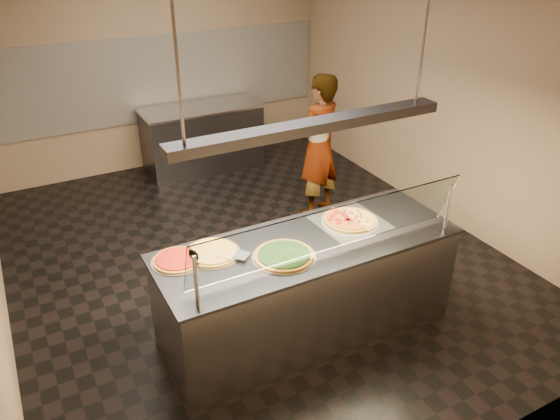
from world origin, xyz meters
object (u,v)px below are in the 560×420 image
half_pizza_pepperoni (339,222)px  pizza_spatula (231,256)px  sneeze_guard (332,230)px  prep_table (203,137)px  worker (318,147)px  pizza_spinach (284,255)px  half_pizza_sausage (360,216)px  heat_lamp_housing (312,126)px  pizza_cheese (212,252)px  perforated_tray (350,221)px  serving_counter (307,287)px  pizza_tomato (177,260)px

half_pizza_pepperoni → pizza_spatula: half_pizza_pepperoni is taller
pizza_spatula → sneeze_guard: bearing=-30.8°
prep_table → worker: size_ratio=0.96×
pizza_spinach → worker: worker is taller
half_pizza_sausage → worker: size_ratio=0.27×
worker → heat_lamp_housing: heat_lamp_housing is taller
sneeze_guard → heat_lamp_housing: size_ratio=1.03×
pizza_cheese → prep_table: pizza_cheese is taller
sneeze_guard → pizza_cheese: bearing=144.6°
worker → half_pizza_pepperoni: bearing=43.1°
perforated_tray → pizza_cheese: pizza_cheese is taller
perforated_tray → pizza_cheese: 1.28m
pizza_spinach → pizza_cheese: bearing=147.0°
perforated_tray → worker: (0.76, 1.76, -0.05)m
half_pizza_sausage → pizza_spinach: (-0.90, -0.22, -0.01)m
prep_table → heat_lamp_housing: size_ratio=0.75×
serving_counter → pizza_spinach: (-0.29, -0.11, 0.48)m
half_pizza_sausage → half_pizza_pepperoni: bearing=179.8°
perforated_tray → prep_table: perforated_tray is taller
half_pizza_sausage → pizza_spatula: (-1.29, -0.06, 0.00)m
serving_counter → pizza_cheese: (-0.78, 0.21, 0.48)m
half_pizza_sausage → pizza_spatula: bearing=-177.5°
serving_counter → perforated_tray: size_ratio=4.32×
half_pizza_pepperoni → pizza_spinach: (-0.68, -0.23, -0.02)m
pizza_tomato → heat_lamp_housing: (1.07, -0.24, 1.01)m
prep_table → half_pizza_pepperoni: bearing=-92.0°
perforated_tray → serving_counter: bearing=-166.6°
pizza_spatula → serving_counter: bearing=-5.3°
pizza_spinach → pizza_tomato: bearing=156.2°
pizza_tomato → heat_lamp_housing: size_ratio=0.18×
half_pizza_pepperoni → half_pizza_sausage: bearing=-0.2°
pizza_cheese → prep_table: (1.30, 3.69, -0.48)m
perforated_tray → pizza_tomato: (-1.57, 0.12, 0.01)m
perforated_tray → half_pizza_pepperoni: 0.12m
pizza_spatula → pizza_tomato: bearing=155.8°
pizza_cheese → heat_lamp_housing: bearing=-15.2°
half_pizza_pepperoni → worker: size_ratio=0.27×
half_pizza_pepperoni → worker: worker is taller
sneeze_guard → pizza_spinach: sneeze_guard is taller
pizza_cheese → sneeze_guard: bearing=-35.4°
prep_table → worker: bearing=-70.0°
serving_counter → sneeze_guard: sneeze_guard is taller
perforated_tray → heat_lamp_housing: heat_lamp_housing is taller
perforated_tray → worker: worker is taller
perforated_tray → heat_lamp_housing: 1.14m
pizza_spatula → heat_lamp_housing: (0.68, -0.06, 0.99)m
half_pizza_sausage → pizza_cheese: size_ratio=1.04×
sneeze_guard → pizza_spatula: sneeze_guard is taller
half_pizza_sausage → serving_counter: bearing=-168.9°
pizza_spinach → perforated_tray: bearing=15.8°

